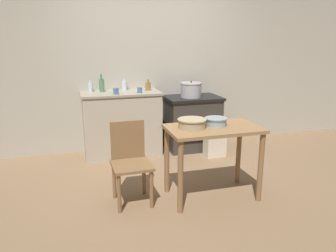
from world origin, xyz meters
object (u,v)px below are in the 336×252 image
(work_table, at_px, (213,140))
(mixing_bowl_small, at_px, (216,121))
(stock_pot, at_px, (191,90))
(flour_sack, at_px, (215,145))
(mixing_bowl_large, at_px, (192,123))
(cup_center_right, at_px, (140,90))
(bottle_mid_left, at_px, (102,85))
(cup_center, at_px, (116,91))
(bottle_center_left, at_px, (124,85))
(chair, at_px, (130,160))
(stove, at_px, (192,122))
(bottle_left, at_px, (148,86))
(bottle_far_left, at_px, (90,87))

(work_table, bearing_deg, mixing_bowl_small, 49.50)
(stock_pot, bearing_deg, flour_sack, -59.06)
(mixing_bowl_large, bearing_deg, flour_sack, 55.18)
(mixing_bowl_large, xyz_separation_m, cup_center_right, (-0.25, 1.47, 0.13))
(bottle_mid_left, bearing_deg, mixing_bowl_large, -66.24)
(mixing_bowl_small, xyz_separation_m, cup_center, (-0.87, 1.42, 0.14))
(bottle_mid_left, distance_m, cup_center_right, 0.56)
(cup_center, bearing_deg, work_table, -61.05)
(bottle_center_left, bearing_deg, flour_sack, -28.88)
(mixing_bowl_small, bearing_deg, flour_sack, 65.38)
(stock_pot, relative_size, cup_center, 3.68)
(mixing_bowl_large, xyz_separation_m, mixing_bowl_small, (0.28, 0.02, -0.01))
(chair, bearing_deg, stove, 48.47)
(bottle_left, relative_size, cup_center, 1.85)
(bottle_mid_left, bearing_deg, bottle_center_left, 15.14)
(stove, distance_m, mixing_bowl_small, 1.64)
(work_table, relative_size, flour_sack, 3.08)
(stove, height_order, flour_sack, stove)
(cup_center, bearing_deg, chair, -92.03)
(work_table, distance_m, bottle_left, 1.77)
(bottle_far_left, distance_m, cup_center_right, 0.73)
(work_table, bearing_deg, mixing_bowl_large, 171.23)
(mixing_bowl_large, distance_m, bottle_left, 1.68)
(cup_center, bearing_deg, stove, 6.67)
(mixing_bowl_large, xyz_separation_m, bottle_left, (-0.08, 1.67, 0.16))
(mixing_bowl_large, bearing_deg, bottle_left, 92.74)
(flour_sack, distance_m, cup_center, 1.63)
(cup_center, bearing_deg, mixing_bowl_large, -67.86)
(chair, height_order, stock_pot, stock_pot)
(flour_sack, relative_size, stock_pot, 0.99)
(stove, distance_m, bottle_center_left, 1.19)
(work_table, height_order, mixing_bowl_large, mixing_bowl_large)
(chair, bearing_deg, cup_center, 86.73)
(mixing_bowl_large, xyz_separation_m, cup_center, (-0.59, 1.44, 0.14))
(mixing_bowl_large, height_order, cup_center_right, cup_center_right)
(work_table, relative_size, stock_pot, 3.05)
(stove, xyz_separation_m, mixing_bowl_small, (-0.32, -1.55, 0.42))
(stock_pot, xyz_separation_m, cup_center, (-1.14, -0.10, 0.05))
(stock_pot, bearing_deg, bottle_center_left, 164.59)
(stock_pot, relative_size, bottle_center_left, 1.80)
(flour_sack, bearing_deg, stove, 113.85)
(stock_pot, relative_size, cup_center_right, 4.13)
(bottle_left, bearing_deg, mixing_bowl_small, -77.61)
(bottle_left, bearing_deg, work_table, -79.70)
(mixing_bowl_large, height_order, bottle_far_left, bottle_far_left)
(flour_sack, bearing_deg, bottle_mid_left, 159.70)
(stock_pot, relative_size, bottle_left, 1.99)
(bottle_left, bearing_deg, chair, -109.69)
(chair, bearing_deg, mixing_bowl_large, -12.58)
(bottle_center_left, height_order, cup_center_right, bottle_center_left)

